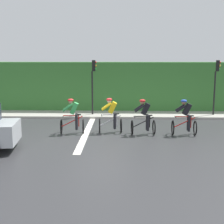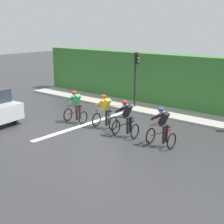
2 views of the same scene
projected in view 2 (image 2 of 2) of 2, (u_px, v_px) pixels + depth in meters
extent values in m
plane|color=#333335|center=(96.00, 126.00, 16.43)|extent=(80.00, 80.00, 0.00)
cube|color=#ADA89E|center=(178.00, 113.00, 18.65)|extent=(2.80, 22.86, 0.12)
cube|color=tan|center=(186.00, 105.00, 19.26)|extent=(0.44, 22.86, 0.64)
cube|color=#387533|center=(190.00, 83.00, 19.15)|extent=(1.10, 22.86, 3.19)
cube|color=silver|center=(88.00, 124.00, 16.78)|extent=(7.00, 0.30, 0.01)
torus|color=black|center=(151.00, 136.00, 13.92)|extent=(0.68, 0.07, 0.68)
torus|color=black|center=(172.00, 141.00, 13.27)|extent=(0.68, 0.07, 0.68)
cylinder|color=red|center=(161.00, 133.00, 13.53)|extent=(0.06, 0.99, 0.51)
cylinder|color=red|center=(167.00, 134.00, 13.33)|extent=(0.04, 0.04, 0.55)
cylinder|color=red|center=(160.00, 126.00, 13.49)|extent=(0.06, 0.71, 0.04)
cube|color=black|center=(168.00, 127.00, 13.26)|extent=(0.10, 0.22, 0.04)
cylinder|color=black|center=(153.00, 125.00, 13.73)|extent=(0.42, 0.04, 0.03)
cube|color=black|center=(164.00, 119.00, 13.31)|extent=(0.31, 0.41, 0.57)
sphere|color=#9E7051|center=(161.00, 111.00, 13.33)|extent=(0.20, 0.20, 0.20)
ellipsoid|color=#264CB2|center=(161.00, 109.00, 13.31)|extent=(0.24, 0.28, 0.14)
cylinder|color=black|center=(164.00, 135.00, 13.32)|extent=(0.12, 0.12, 0.74)
cylinder|color=black|center=(167.00, 133.00, 13.50)|extent=(0.12, 0.12, 0.74)
cylinder|color=black|center=(156.00, 117.00, 13.36)|extent=(0.10, 0.48, 0.37)
cylinder|color=black|center=(160.00, 115.00, 13.59)|extent=(0.10, 0.48, 0.37)
torus|color=black|center=(116.00, 127.00, 15.07)|extent=(0.68, 0.11, 0.68)
torus|color=black|center=(135.00, 131.00, 14.49)|extent=(0.68, 0.11, 0.68)
cylinder|color=black|center=(125.00, 124.00, 14.72)|extent=(0.11, 0.99, 0.51)
cylinder|color=black|center=(131.00, 125.00, 14.54)|extent=(0.04, 0.04, 0.55)
cylinder|color=black|center=(124.00, 118.00, 14.68)|extent=(0.10, 0.72, 0.04)
cube|color=black|center=(131.00, 118.00, 14.46)|extent=(0.12, 0.23, 0.04)
cylinder|color=black|center=(118.00, 117.00, 14.88)|extent=(0.42, 0.06, 0.03)
cube|color=black|center=(127.00, 111.00, 14.50)|extent=(0.33, 0.43, 0.57)
sphere|color=#9E7051|center=(125.00, 104.00, 14.51)|extent=(0.20, 0.20, 0.20)
ellipsoid|color=red|center=(125.00, 102.00, 14.49)|extent=(0.26, 0.30, 0.14)
cylinder|color=black|center=(128.00, 126.00, 14.51)|extent=(0.12, 0.12, 0.74)
cylinder|color=black|center=(131.00, 124.00, 14.70)|extent=(0.12, 0.12, 0.74)
cylinder|color=black|center=(120.00, 109.00, 14.52)|extent=(0.12, 0.48, 0.37)
cylinder|color=black|center=(124.00, 108.00, 14.77)|extent=(0.12, 0.48, 0.37)
torus|color=black|center=(97.00, 120.00, 16.28)|extent=(0.68, 0.10, 0.68)
torus|color=black|center=(113.00, 123.00, 15.69)|extent=(0.68, 0.10, 0.68)
cylinder|color=silver|center=(105.00, 116.00, 15.92)|extent=(0.10, 0.99, 0.51)
cylinder|color=silver|center=(110.00, 117.00, 15.74)|extent=(0.04, 0.04, 0.55)
cylinder|color=silver|center=(104.00, 111.00, 15.88)|extent=(0.09, 0.72, 0.04)
cube|color=black|center=(110.00, 111.00, 15.66)|extent=(0.11, 0.23, 0.04)
cylinder|color=black|center=(98.00, 110.00, 16.09)|extent=(0.42, 0.06, 0.03)
cube|color=yellow|center=(106.00, 104.00, 15.70)|extent=(0.32, 0.43, 0.57)
sphere|color=beige|center=(104.00, 98.00, 15.71)|extent=(0.20, 0.20, 0.20)
ellipsoid|color=red|center=(104.00, 96.00, 15.69)|extent=(0.26, 0.29, 0.14)
cylinder|color=black|center=(106.00, 118.00, 15.71)|extent=(0.12, 0.12, 0.74)
cylinder|color=black|center=(109.00, 117.00, 15.90)|extent=(0.12, 0.12, 0.74)
cylinder|color=yellow|center=(99.00, 103.00, 15.73)|extent=(0.12, 0.48, 0.37)
cylinder|color=yellow|center=(104.00, 102.00, 15.98)|extent=(0.12, 0.48, 0.37)
torus|color=black|center=(68.00, 115.00, 17.18)|extent=(0.68, 0.12, 0.68)
torus|color=black|center=(83.00, 118.00, 16.62)|extent=(0.68, 0.12, 0.68)
cylinder|color=red|center=(75.00, 111.00, 16.84)|extent=(0.14, 0.99, 0.51)
cylinder|color=red|center=(80.00, 112.00, 16.66)|extent=(0.04, 0.04, 0.55)
cylinder|color=red|center=(74.00, 106.00, 16.79)|extent=(0.11, 0.71, 0.04)
cube|color=black|center=(80.00, 106.00, 16.59)|extent=(0.12, 0.23, 0.04)
cylinder|color=black|center=(69.00, 106.00, 17.00)|extent=(0.42, 0.07, 0.03)
cube|color=green|center=(76.00, 100.00, 16.62)|extent=(0.34, 0.44, 0.57)
sphere|color=tan|center=(74.00, 94.00, 16.63)|extent=(0.20, 0.20, 0.20)
ellipsoid|color=red|center=(74.00, 92.00, 16.61)|extent=(0.27, 0.30, 0.14)
cylinder|color=black|center=(77.00, 113.00, 16.63)|extent=(0.12, 0.12, 0.74)
cylinder|color=black|center=(80.00, 112.00, 16.83)|extent=(0.12, 0.12, 0.74)
cylinder|color=green|center=(70.00, 99.00, 16.64)|extent=(0.14, 0.48, 0.37)
cylinder|color=green|center=(74.00, 98.00, 16.89)|extent=(0.14, 0.48, 0.37)
cylinder|color=black|center=(14.00, 115.00, 17.12)|extent=(0.29, 0.66, 0.64)
cylinder|color=black|center=(135.00, 86.00, 19.55)|extent=(0.10, 0.10, 2.70)
cube|color=black|center=(137.00, 58.00, 19.06)|extent=(0.21, 0.21, 0.64)
sphere|color=red|center=(138.00, 55.00, 18.95)|extent=(0.11, 0.11, 0.11)
sphere|color=orange|center=(138.00, 58.00, 19.00)|extent=(0.11, 0.11, 0.11)
sphere|color=green|center=(138.00, 62.00, 19.05)|extent=(0.11, 0.11, 0.11)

